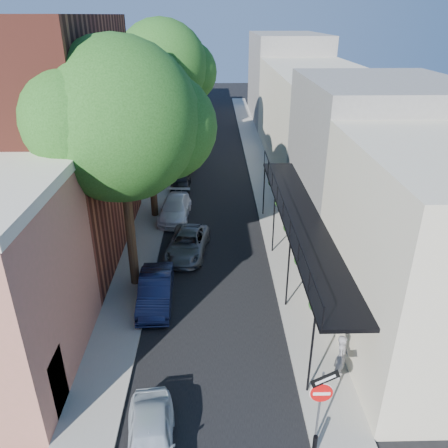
{
  "coord_description": "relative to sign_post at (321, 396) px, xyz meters",
  "views": [
    {
      "loc": [
        0.13,
        -8.17,
        11.98
      ],
      "look_at": [
        0.57,
        10.91,
        2.8
      ],
      "focal_mm": 35.0,
      "sensor_mm": 36.0,
      "label": 1
    }
  ],
  "objects": [
    {
      "name": "bollard",
      "position": [
        -0.16,
        -0.47,
        -1.52
      ],
      "size": [
        0.14,
        0.14,
        0.8
      ],
      "primitive_type": "cylinder",
      "color": "black",
      "rests_on": "sidewalk_right"
    },
    {
      "name": "parked_car_a",
      "position": [
        -5.01,
        -0.22,
        -1.42
      ],
      "size": [
        1.86,
        3.77,
        1.24
      ],
      "primitive_type": "imported",
      "rotation": [
        0.0,
        0.0,
        0.11
      ],
      "color": "silver",
      "rests_on": "ground"
    },
    {
      "name": "oak_near",
      "position": [
        -6.53,
        9.29,
        5.84
      ],
      "size": [
        7.48,
        6.8,
        11.42
      ],
      "color": "#372616",
      "rests_on": "ground"
    },
    {
      "name": "oak_mid",
      "position": [
        -6.58,
        17.26,
        5.02
      ],
      "size": [
        6.6,
        6.0,
        10.2
      ],
      "color": "#372616",
      "rests_on": "ground"
    },
    {
      "name": "parked_car_f",
      "position": [
        -5.42,
        27.29,
        -1.37
      ],
      "size": [
        1.44,
        4.06,
        1.34
      ],
      "primitive_type": "imported",
      "rotation": [
        0.0,
        0.0,
        -0.01
      ],
      "color": "#625953",
      "rests_on": "ground"
    },
    {
      "name": "road_surface",
      "position": [
        -3.16,
        29.03,
        -2.03
      ],
      "size": [
        6.0,
        64.0,
        0.01
      ],
      "primitive_type": "cube",
      "color": "black",
      "rests_on": "ground"
    },
    {
      "name": "parked_car_e",
      "position": [
        -5.61,
        22.21,
        -1.41
      ],
      "size": [
        1.51,
        3.67,
        1.25
      ],
      "primitive_type": "imported",
      "rotation": [
        0.0,
        0.0,
        0.01
      ],
      "color": "black",
      "rests_on": "ground"
    },
    {
      "name": "parked_car_b",
      "position": [
        -5.76,
        7.44,
        -1.36
      ],
      "size": [
        1.6,
        4.18,
        1.36
      ],
      "primitive_type": "imported",
      "rotation": [
        0.0,
        0.0,
        0.04
      ],
      "color": "#111836",
      "rests_on": "ground"
    },
    {
      "name": "sidewalk_right",
      "position": [
        0.84,
        29.03,
        -1.98
      ],
      "size": [
        2.0,
        64.0,
        0.12
      ],
      "primitive_type": "cube",
      "color": "gray",
      "rests_on": "ground"
    },
    {
      "name": "parked_car_g",
      "position": [
        -5.09,
        31.76,
        -1.44
      ],
      "size": [
        2.03,
        4.31,
        1.19
      ],
      "primitive_type": "imported",
      "rotation": [
        0.0,
        0.0,
        0.01
      ],
      "color": "gray",
      "rests_on": "ground"
    },
    {
      "name": "parked_car_c",
      "position": [
        -4.56,
        12.0,
        -1.42
      ],
      "size": [
        2.56,
        4.62,
        1.22
      ],
      "primitive_type": "imported",
      "rotation": [
        0.0,
        0.0,
        -0.12
      ],
      "color": "slate",
      "rests_on": "ground"
    },
    {
      "name": "sign_post",
      "position": [
        0.0,
        0.0,
        0.0
      ],
      "size": [
        0.89,
        0.17,
        2.99
      ],
      "color": "#595B60",
      "rests_on": "ground"
    },
    {
      "name": "buildings_right",
      "position": [
        5.83,
        28.51,
        2.39
      ],
      "size": [
        9.8,
        55.0,
        10.0
      ],
      "color": "beige",
      "rests_on": "ground"
    },
    {
      "name": "sidewalk_left",
      "position": [
        -7.16,
        29.03,
        -1.98
      ],
      "size": [
        2.0,
        64.0,
        0.12
      ],
      "primitive_type": "cube",
      "color": "gray",
      "rests_on": "ground"
    },
    {
      "name": "pedestrian",
      "position": [
        1.43,
        2.69,
        -1.03
      ],
      "size": [
        0.65,
        0.76,
        1.77
      ],
      "primitive_type": "imported",
      "rotation": [
        0.0,
        0.0,
        1.15
      ],
      "color": "slate",
      "rests_on": "sidewalk_right"
    },
    {
      "name": "buildings_left",
      "position": [
        -12.46,
        27.79,
        2.9
      ],
      "size": [
        10.1,
        59.1,
        12.0
      ],
      "color": "#B56C5D",
      "rests_on": "ground"
    },
    {
      "name": "parked_car_d",
      "position": [
        -5.61,
        16.77,
        -1.38
      ],
      "size": [
        2.07,
        4.62,
        1.31
      ],
      "primitive_type": "imported",
      "rotation": [
        0.0,
        0.0,
        -0.05
      ],
      "color": "white",
      "rests_on": "ground"
    },
    {
      "name": "oak_far",
      "position": [
        -6.51,
        26.3,
        6.22
      ],
      "size": [
        7.7,
        7.0,
        11.9
      ],
      "color": "#372616",
      "rests_on": "ground"
    }
  ]
}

